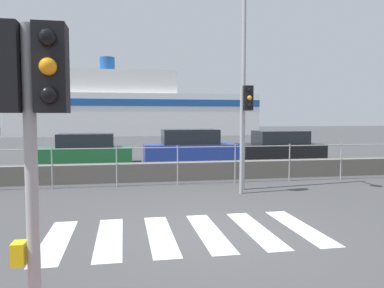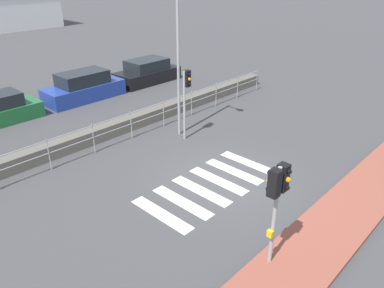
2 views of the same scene
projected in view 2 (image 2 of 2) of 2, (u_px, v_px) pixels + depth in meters
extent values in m
plane|color=#424244|center=(221.00, 179.00, 13.25)|extent=(160.00, 160.00, 0.00)
cube|color=#934C3D|center=(331.00, 228.00, 10.70)|extent=(24.00, 1.80, 0.12)
cube|color=silver|center=(161.00, 214.00, 11.40)|extent=(0.45, 2.40, 0.01)
cube|color=silver|center=(182.00, 202.00, 11.99)|extent=(0.45, 2.40, 0.01)
cube|color=silver|center=(201.00, 191.00, 12.57)|extent=(0.45, 2.40, 0.01)
cube|color=silver|center=(218.00, 180.00, 13.16)|extent=(0.45, 2.40, 0.01)
cube|color=silver|center=(234.00, 171.00, 13.75)|extent=(0.45, 2.40, 0.01)
cube|color=silver|center=(248.00, 163.00, 14.34)|extent=(0.45, 2.40, 0.01)
cube|color=#605B54|center=(120.00, 127.00, 16.74)|extent=(20.97, 0.55, 0.60)
cylinder|color=#9EA0A3|center=(130.00, 113.00, 15.82)|extent=(18.87, 0.03, 0.03)
cylinder|color=#9EA0A3|center=(131.00, 124.00, 16.04)|extent=(18.87, 0.03, 0.03)
cylinder|color=#9EA0A3|center=(49.00, 155.00, 13.59)|extent=(0.04, 0.04, 1.25)
cylinder|color=#9EA0A3|center=(94.00, 139.00, 14.83)|extent=(0.04, 0.04, 1.25)
cylinder|color=#9EA0A3|center=(131.00, 125.00, 16.06)|extent=(0.04, 0.04, 1.25)
cylinder|color=#9EA0A3|center=(164.00, 114.00, 17.30)|extent=(0.04, 0.04, 1.25)
cylinder|color=#9EA0A3|center=(192.00, 104.00, 18.53)|extent=(0.04, 0.04, 1.25)
cylinder|color=#9EA0A3|center=(216.00, 95.00, 19.77)|extent=(0.04, 0.04, 1.25)
cylinder|color=#9EA0A3|center=(238.00, 87.00, 21.00)|extent=(0.04, 0.04, 1.25)
cylinder|color=#9EA0A3|center=(257.00, 80.00, 22.24)|extent=(0.04, 0.04, 1.25)
cylinder|color=#9EA0A3|center=(274.00, 219.00, 8.89)|extent=(0.10, 0.10, 2.84)
cube|color=black|center=(275.00, 183.00, 8.31)|extent=(0.24, 0.24, 0.68)
sphere|color=black|center=(270.00, 173.00, 8.30)|extent=(0.13, 0.13, 0.13)
sphere|color=orange|center=(269.00, 181.00, 8.39)|extent=(0.13, 0.13, 0.13)
sphere|color=black|center=(268.00, 189.00, 8.48)|extent=(0.13, 0.13, 0.13)
cube|color=black|center=(283.00, 178.00, 8.53)|extent=(0.24, 0.24, 0.68)
sphere|color=black|center=(289.00, 172.00, 8.35)|extent=(0.13, 0.13, 0.13)
sphere|color=orange|center=(288.00, 180.00, 8.44)|extent=(0.13, 0.13, 0.13)
sphere|color=black|center=(287.00, 188.00, 8.53)|extent=(0.13, 0.13, 0.13)
cube|color=yellow|center=(270.00, 234.00, 8.97)|extent=(0.10, 0.14, 0.18)
cylinder|color=#9EA0A3|center=(184.00, 106.00, 15.66)|extent=(0.10, 0.10, 3.00)
cube|color=black|center=(187.00, 78.00, 15.26)|extent=(0.24, 0.24, 0.68)
sphere|color=black|center=(189.00, 74.00, 15.08)|extent=(0.13, 0.13, 0.13)
sphere|color=orange|center=(189.00, 79.00, 15.18)|extent=(0.13, 0.13, 0.13)
sphere|color=black|center=(189.00, 84.00, 15.27)|extent=(0.13, 0.13, 0.13)
cylinder|color=#9EA0A3|center=(178.00, 56.00, 15.27)|extent=(0.12, 0.12, 6.98)
cube|color=#233D9E|center=(84.00, 92.00, 20.88)|extent=(4.40, 1.78, 0.85)
cube|color=#1E2328|center=(83.00, 78.00, 20.54)|extent=(2.64, 1.57, 0.70)
cube|color=black|center=(147.00, 76.00, 23.92)|extent=(4.18, 1.90, 0.80)
cube|color=#1E2328|center=(147.00, 65.00, 23.60)|extent=(2.51, 1.67, 0.66)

